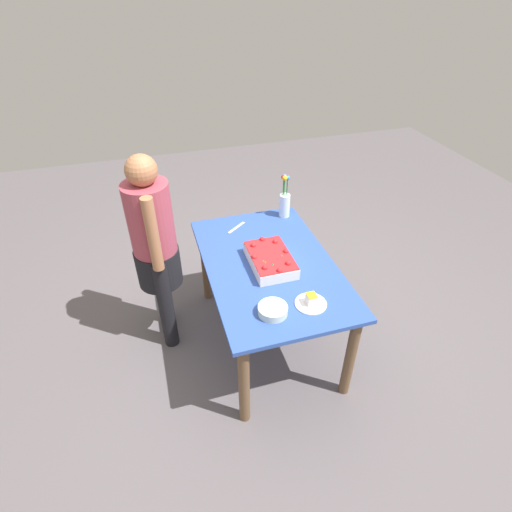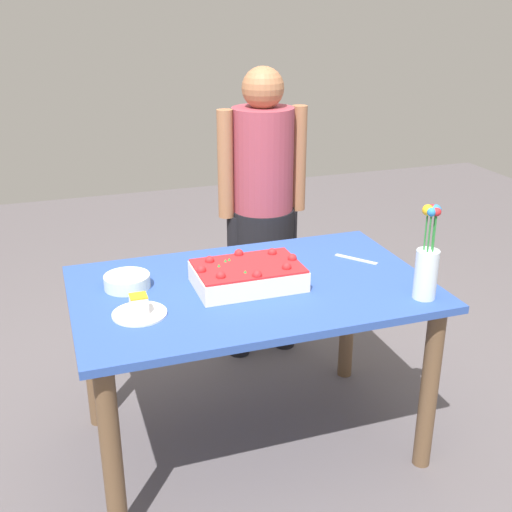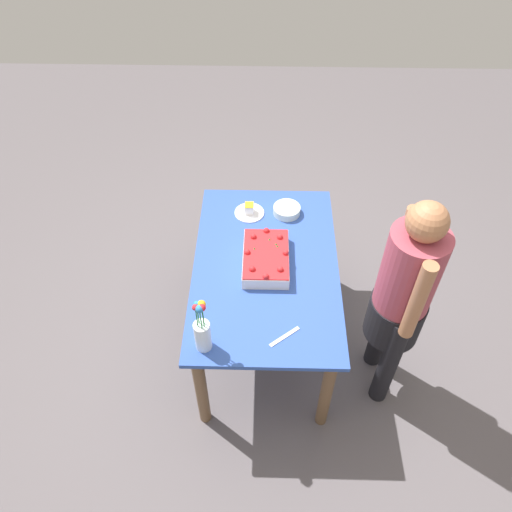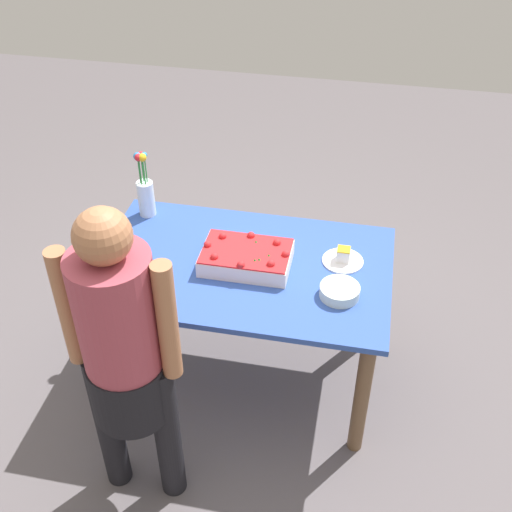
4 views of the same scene
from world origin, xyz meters
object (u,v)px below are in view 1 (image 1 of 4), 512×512
at_px(serving_plate_with_slice, 311,302).
at_px(fruit_bowl, 273,310).
at_px(person_standing, 155,243).
at_px(sheet_cake, 270,260).
at_px(flower_vase, 285,201).
at_px(cake_knife, 236,228).

bearing_deg(serving_plate_with_slice, fruit_bowl, 91.59).
bearing_deg(person_standing, sheet_cake, -23.48).
xyz_separation_m(sheet_cake, flower_vase, (0.59, -0.31, 0.09)).
bearing_deg(person_standing, serving_plate_with_slice, -41.84).
height_order(sheet_cake, person_standing, person_standing).
bearing_deg(fruit_bowl, cake_knife, -1.67).
relative_size(sheet_cake, flower_vase, 1.14).
relative_size(cake_knife, fruit_bowl, 1.09).
xyz_separation_m(fruit_bowl, person_standing, (0.76, 0.60, 0.09)).
xyz_separation_m(sheet_cake, serving_plate_with_slice, (-0.44, -0.11, -0.02)).
bearing_deg(sheet_cake, cake_knife, 11.01).
distance_m(sheet_cake, serving_plate_with_slice, 0.45).
xyz_separation_m(serving_plate_with_slice, fruit_bowl, (-0.01, 0.24, 0.01)).
bearing_deg(sheet_cake, fruit_bowl, 163.78).
distance_m(sheet_cake, flower_vase, 0.67).
xyz_separation_m(serving_plate_with_slice, person_standing, (0.75, 0.84, 0.09)).
height_order(flower_vase, person_standing, person_standing).
relative_size(serving_plate_with_slice, flower_vase, 0.54).
height_order(cake_knife, person_standing, person_standing).
relative_size(fruit_bowl, person_standing, 0.12).
relative_size(sheet_cake, serving_plate_with_slice, 2.12).
height_order(serving_plate_with_slice, flower_vase, flower_vase).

